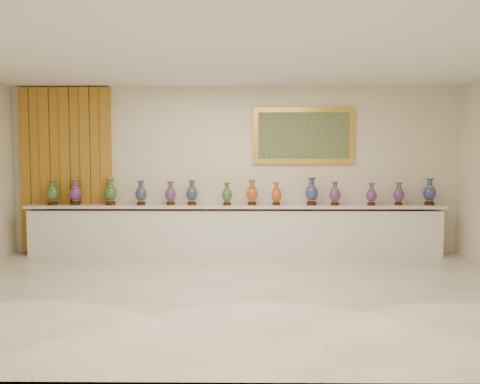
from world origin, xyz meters
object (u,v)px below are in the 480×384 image
at_px(vase_0, 53,194).
at_px(vase_2, 111,193).
at_px(vase_1, 75,193).
at_px(counter, 235,231).

bearing_deg(vase_0, vase_2, 2.04).
xyz_separation_m(vase_0, vase_2, (1.01, 0.04, 0.01)).
xyz_separation_m(vase_1, vase_2, (0.62, -0.00, 0.01)).
distance_m(counter, vase_1, 2.89).
height_order(counter, vase_1, vase_1).
relative_size(counter, vase_1, 15.93).
relative_size(counter, vase_2, 15.41).
distance_m(vase_1, vase_2, 0.62).
bearing_deg(vase_1, vase_2, -0.18).
bearing_deg(vase_1, vase_0, -174.42).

